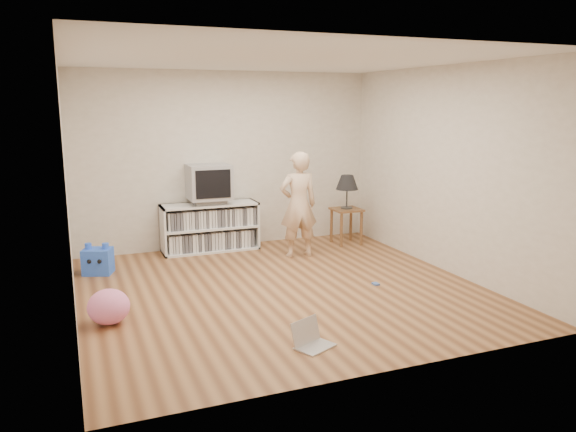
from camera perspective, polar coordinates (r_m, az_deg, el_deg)
The scene contains 13 objects.
ground at distance 6.62m, azimuth -0.72°, elevation -7.38°, with size 4.50×4.50×0.00m, color brown.
walls at distance 6.33m, azimuth -0.75°, elevation 3.84°, with size 4.52×4.52×2.60m.
ceiling at distance 6.29m, azimuth -0.78°, elevation 15.66°, with size 4.50×4.50×0.01m, color white.
media_unit at distance 8.31m, azimuth -7.95°, elevation -1.10°, with size 1.40×0.45×0.70m.
dvd_deck at distance 8.22m, azimuth -8.00°, elevation 1.50°, with size 0.45×0.35×0.07m, color gray.
crt_tv at distance 8.18m, azimuth -8.04°, elevation 3.46°, with size 0.60×0.53×0.50m.
side_table at distance 8.65m, azimuth 5.95°, elevation -0.11°, with size 0.42×0.42×0.55m.
table_lamp at distance 8.57m, azimuth 6.02°, elevation 3.33°, with size 0.34×0.34×0.52m.
person at distance 7.82m, azimuth 1.06°, elevation 1.15°, with size 0.54×0.36×1.49m, color beige.
laptop at distance 5.13m, azimuth 2.29°, elevation -12.39°, with size 0.42×0.39×0.23m.
playing_cards at distance 6.84m, azimuth 8.91°, elevation -6.83°, with size 0.07×0.09×0.02m, color #4467B5.
plush_blue at distance 7.53m, azimuth -18.76°, elevation -4.33°, with size 0.42×0.37×0.40m.
plush_pink at distance 5.83m, azimuth -17.76°, elevation -8.78°, with size 0.41×0.41×0.35m, color pink.
Camera 1 is at (-2.24, -5.86, 2.13)m, focal length 35.00 mm.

